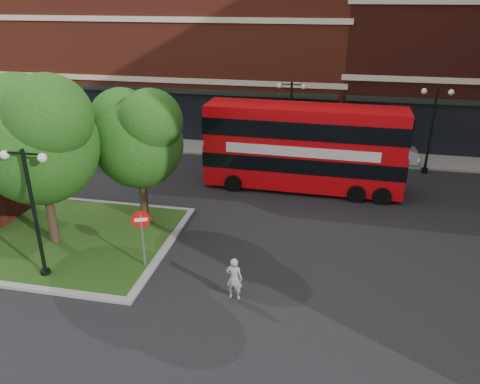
% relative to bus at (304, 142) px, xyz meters
% --- Properties ---
extents(ground, '(120.00, 120.00, 0.00)m').
position_rel_bus_xyz_m(ground, '(-3.11, -10.70, -2.58)').
color(ground, black).
rests_on(ground, ground).
extents(pavement_far, '(44.00, 3.00, 0.12)m').
position_rel_bus_xyz_m(pavement_far, '(-3.11, 5.80, -2.52)').
color(pavement_far, slate).
rests_on(pavement_far, ground).
extents(terrace_far_left, '(26.00, 12.00, 14.00)m').
position_rel_bus_xyz_m(terrace_far_left, '(-11.11, 13.30, 4.42)').
color(terrace_far_left, maroon).
rests_on(terrace_far_left, ground).
extents(traffic_island, '(12.60, 7.60, 0.15)m').
position_rel_bus_xyz_m(traffic_island, '(-11.11, -7.70, -2.51)').
color(traffic_island, gray).
rests_on(traffic_island, ground).
extents(tree_island_west, '(5.40, 4.71, 7.21)m').
position_rel_bus_xyz_m(tree_island_west, '(-9.71, -8.13, 2.22)').
color(tree_island_west, '#2D2116').
rests_on(tree_island_west, ground).
extents(tree_island_east, '(4.46, 3.90, 6.29)m').
position_rel_bus_xyz_m(tree_island_east, '(-6.69, -5.64, 1.66)').
color(tree_island_east, '#2D2116').
rests_on(tree_island_east, ground).
extents(lamp_island, '(1.72, 0.36, 5.00)m').
position_rel_bus_xyz_m(lamp_island, '(-8.61, -10.50, 0.25)').
color(lamp_island, black).
rests_on(lamp_island, ground).
extents(lamp_far_left, '(1.72, 0.36, 5.00)m').
position_rel_bus_xyz_m(lamp_far_left, '(-1.11, 3.80, 0.25)').
color(lamp_far_left, black).
rests_on(lamp_far_left, ground).
extents(lamp_far_right, '(1.72, 0.36, 5.00)m').
position_rel_bus_xyz_m(lamp_far_right, '(6.89, 3.80, 0.25)').
color(lamp_far_right, black).
rests_on(lamp_far_right, ground).
extents(bus, '(10.35, 2.61, 3.93)m').
position_rel_bus_xyz_m(bus, '(0.00, 0.00, 0.00)').
color(bus, red).
rests_on(bus, ground).
extents(woman, '(0.59, 0.41, 1.58)m').
position_rel_bus_xyz_m(woman, '(-1.46, -10.35, -1.79)').
color(woman, gray).
rests_on(woman, ground).
extents(car_silver, '(4.24, 1.76, 1.43)m').
position_rel_bus_xyz_m(car_silver, '(-3.03, 3.80, -1.86)').
color(car_silver, silver).
rests_on(car_silver, ground).
extents(car_white, '(4.69, 1.82, 1.52)m').
position_rel_bus_xyz_m(car_white, '(4.40, 5.30, -1.82)').
color(car_white, white).
rests_on(car_white, ground).
extents(no_entry_sign, '(0.64, 0.31, 2.44)m').
position_rel_bus_xyz_m(no_entry_sign, '(-5.21, -9.20, -0.84)').
color(no_entry_sign, slate).
rests_on(no_entry_sign, ground).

